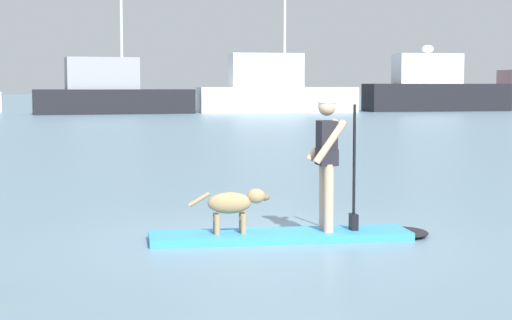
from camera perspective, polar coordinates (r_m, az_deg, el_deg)
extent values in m
plane|color=slate|center=(10.49, 1.62, -5.36)|extent=(400.00, 400.00, 0.00)
cube|color=#338CD8|center=(10.48, 1.62, -5.09)|extent=(3.27, 1.17, 0.10)
ellipsoid|color=black|center=(10.88, 9.96, -4.79)|extent=(0.65, 0.75, 0.10)
cylinder|color=tan|center=(10.65, 4.56, -2.39)|extent=(0.12, 0.12, 0.83)
cylinder|color=tan|center=(10.40, 4.89, -2.57)|extent=(0.12, 0.12, 0.83)
cube|color=black|center=(10.48, 4.74, 0.21)|extent=(0.27, 0.39, 0.20)
cube|color=black|center=(10.46, 4.75, 1.20)|extent=(0.25, 0.37, 0.52)
sphere|color=tan|center=(10.44, 4.76, 3.57)|extent=(0.22, 0.22, 0.22)
ellipsoid|color=white|center=(10.44, 4.77, 3.90)|extent=(0.23, 0.23, 0.11)
cylinder|color=tan|center=(10.65, 4.51, 1.36)|extent=(0.43, 0.15, 0.54)
cylinder|color=tan|center=(10.28, 5.00, 1.22)|extent=(0.43, 0.15, 0.54)
cylinder|color=black|center=(10.58, 6.58, -0.49)|extent=(0.04, 0.04, 1.56)
cube|color=black|center=(10.66, 6.54, -4.13)|extent=(0.11, 0.19, 0.20)
ellipsoid|color=#997A51|center=(10.32, -1.78, -2.89)|extent=(0.56, 0.29, 0.26)
ellipsoid|color=#997A51|center=(10.35, 0.01, -2.42)|extent=(0.24, 0.19, 0.18)
ellipsoid|color=brown|center=(10.37, 0.61, -2.52)|extent=(0.13, 0.10, 0.08)
cylinder|color=#997A51|center=(10.27, -3.82, -2.65)|extent=(0.27, 0.09, 0.18)
cylinder|color=#997A51|center=(10.45, -0.96, -4.17)|extent=(0.07, 0.07, 0.24)
cylinder|color=#997A51|center=(10.30, -0.84, -4.30)|extent=(0.07, 0.07, 0.24)
cylinder|color=#997A51|center=(10.41, -2.71, -4.21)|extent=(0.07, 0.07, 0.24)
cylinder|color=#997A51|center=(10.26, -2.62, -4.34)|extent=(0.07, 0.07, 0.24)
cube|color=black|center=(58.84, -9.44, 3.87)|extent=(10.74, 2.74, 1.67)
cube|color=gray|center=(58.73, -10.25, 5.72)|extent=(4.84, 2.01, 2.15)
cylinder|color=silver|center=(59.10, -9.00, 9.61)|extent=(0.20, 0.20, 10.13)
cylinder|color=silver|center=(58.73, -10.25, 5.84)|extent=(3.75, 0.19, 0.14)
cube|color=white|center=(62.42, 1.42, 4.06)|extent=(11.78, 4.19, 1.81)
cube|color=silver|center=(62.15, 0.66, 6.01)|extent=(5.40, 2.79, 2.44)
cylinder|color=silver|center=(62.78, 1.93, 9.30)|extent=(0.20, 0.20, 9.66)
cylinder|color=silver|center=(62.15, 0.66, 5.99)|extent=(4.03, 0.55, 0.14)
cube|color=black|center=(65.94, 11.99, 4.11)|extent=(11.22, 3.52, 2.07)
cube|color=silver|center=(65.54, 11.39, 6.00)|extent=(5.11, 2.40, 2.24)
ellipsoid|color=white|center=(65.59, 11.41, 7.28)|extent=(0.90, 0.90, 0.60)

